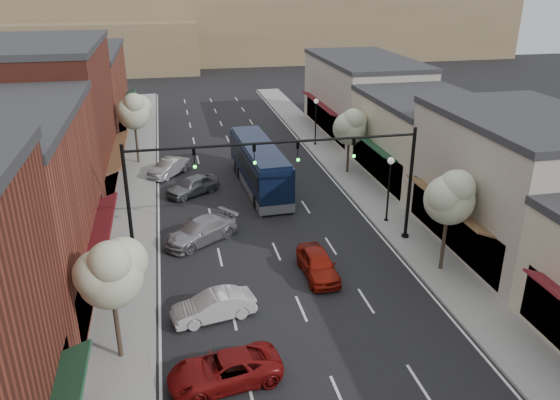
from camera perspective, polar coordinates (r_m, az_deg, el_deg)
ground at (r=25.31m, az=3.36°, el=-13.74°), size 160.00×160.00×0.00m
sidewalk_left at (r=41.03m, az=-14.96°, el=0.48°), size 2.80×73.00×0.15m
sidewalk_right at (r=43.26m, az=7.78°, el=2.22°), size 2.80×73.00×0.15m
curb_left at (r=40.96m, az=-13.01°, el=0.64°), size 0.25×73.00×0.17m
curb_right at (r=42.83m, az=6.01°, el=2.09°), size 0.25×73.00×0.17m
bldg_left_midfar at (r=41.67m, az=-23.71°, el=7.40°), size 10.14×14.10×10.90m
bldg_left_far at (r=57.32m, az=-20.65°, el=10.28°), size 10.14×18.10×8.40m
bldg_right_midnear at (r=33.95m, az=23.68°, el=1.58°), size 9.14×12.10×7.90m
bldg_right_midfar at (r=43.90m, az=14.78°, el=6.22°), size 9.14×12.10×6.40m
bldg_right_far at (r=56.27m, az=8.60°, el=10.73°), size 9.14×16.10×7.40m
hill_far at (r=110.13m, az=-9.37°, el=17.62°), size 120.00×30.00×12.00m
hill_near at (r=100.14m, az=-23.77°, el=14.46°), size 50.00×20.00×8.00m
signal_mast_right at (r=31.56m, az=9.67°, el=3.10°), size 8.22×0.46×7.00m
signal_mast_left at (r=29.50m, az=-11.16°, el=1.59°), size 8.22×0.46×7.00m
tree_right_near at (r=29.34m, az=17.44°, el=0.47°), size 2.85×2.65×5.95m
tree_right_far at (r=43.37m, az=7.35°, el=7.72°), size 2.85×2.65×5.43m
tree_left_near at (r=22.49m, az=-17.27°, el=-7.12°), size 2.85×2.65×5.69m
tree_left_far at (r=46.81m, az=-15.02°, el=9.01°), size 2.85×2.65×6.13m
lamp_post_near at (r=35.08m, az=11.37°, el=2.16°), size 0.44×0.44×4.44m
lamp_post_far at (r=50.90m, az=3.77°, el=8.93°), size 0.44×0.44×4.44m
coach_bus at (r=40.69m, az=-2.19°, el=3.64°), size 2.94×11.22×3.40m
red_hatchback at (r=29.27m, az=3.97°, el=-6.68°), size 1.69×4.12×1.40m
parked_car_a at (r=22.47m, az=-5.83°, el=-17.25°), size 4.73×2.67×1.25m
parked_car_b at (r=26.08m, az=-6.97°, el=-10.96°), size 4.09×2.09×1.28m
parked_car_c at (r=33.12m, az=-8.31°, el=-3.21°), size 5.09×4.37×1.40m
parked_car_d at (r=40.28m, az=-9.12°, el=1.52°), size 4.34×3.65×1.40m
parked_car_e at (r=44.50m, az=-11.51°, el=3.35°), size 3.61×4.04×1.33m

